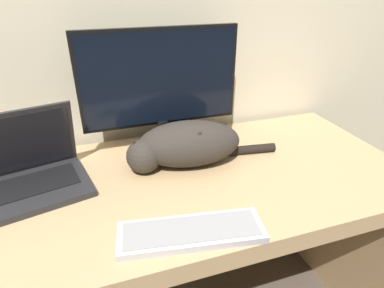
{
  "coord_description": "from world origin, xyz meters",
  "views": [
    {
      "loc": [
        -0.24,
        -0.49,
        1.33
      ],
      "look_at": [
        0.03,
        0.31,
        0.89
      ],
      "focal_mm": 30.0,
      "sensor_mm": 36.0,
      "label": 1
    }
  ],
  "objects": [
    {
      "name": "cat",
      "position": [
        0.04,
        0.42,
        0.83
      ],
      "size": [
        0.54,
        0.22,
        0.16
      ],
      "rotation": [
        0.0,
        0.0,
        -0.14
      ],
      "color": "#332D28",
      "rests_on": "desk"
    },
    {
      "name": "desk",
      "position": [
        0.0,
        0.34,
        0.6
      ],
      "size": [
        1.53,
        0.68,
        0.75
      ],
      "color": "tan",
      "rests_on": "ground_plane"
    },
    {
      "name": "external_keyboard",
      "position": [
        -0.05,
        0.08,
        0.77
      ],
      "size": [
        0.38,
        0.17,
        0.02
      ],
      "rotation": [
        0.0,
        0.0,
        -0.16
      ],
      "color": "#BCBCC1",
      "rests_on": "desk"
    },
    {
      "name": "monitor",
      "position": [
        0.0,
        0.57,
        0.98
      ],
      "size": [
        0.56,
        0.2,
        0.44
      ],
      "color": "black",
      "rests_on": "desk"
    },
    {
      "name": "laptop",
      "position": [
        -0.45,
        0.43,
        0.8
      ],
      "size": [
        0.36,
        0.31,
        0.25
      ],
      "rotation": [
        0.0,
        0.0,
        0.23
      ],
      "color": "#232326",
      "rests_on": "desk"
    }
  ]
}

